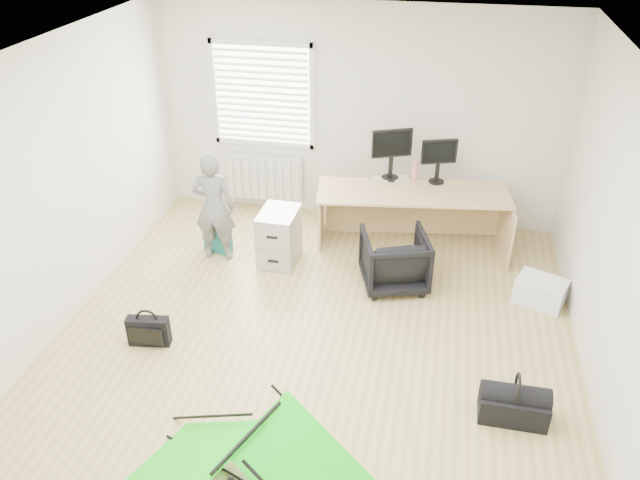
% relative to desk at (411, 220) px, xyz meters
% --- Properties ---
extents(ground, '(5.50, 5.50, 0.00)m').
position_rel_desk_xyz_m(ground, '(-0.77, -2.02, -0.38)').
color(ground, tan).
rests_on(ground, ground).
extents(back_wall, '(5.00, 0.02, 2.70)m').
position_rel_desk_xyz_m(back_wall, '(-0.77, 0.73, 0.97)').
color(back_wall, silver).
rests_on(back_wall, ground).
extents(window, '(1.20, 0.06, 1.20)m').
position_rel_desk_xyz_m(window, '(-1.97, 0.69, 1.17)').
color(window, silver).
rests_on(window, back_wall).
extents(radiator, '(1.00, 0.12, 0.60)m').
position_rel_desk_xyz_m(radiator, '(-1.97, 0.65, 0.07)').
color(radiator, silver).
rests_on(radiator, back_wall).
extents(desk, '(2.28, 1.00, 0.75)m').
position_rel_desk_xyz_m(desk, '(0.00, 0.00, 0.00)').
color(desk, tan).
rests_on(desk, ground).
extents(filing_cabinet, '(0.43, 0.56, 0.64)m').
position_rel_desk_xyz_m(filing_cabinet, '(-1.46, -0.59, -0.06)').
color(filing_cabinet, '#A1A3A7').
rests_on(filing_cabinet, ground).
extents(monitor_left, '(0.48, 0.28, 0.46)m').
position_rel_desk_xyz_m(monitor_left, '(-0.30, 0.30, 0.61)').
color(monitor_left, black).
rests_on(monitor_left, desk).
extents(monitor_right, '(0.42, 0.22, 0.40)m').
position_rel_desk_xyz_m(monitor_right, '(0.25, 0.31, 0.58)').
color(monitor_right, black).
rests_on(monitor_right, desk).
extents(keyboard, '(0.45, 0.26, 0.02)m').
position_rel_desk_xyz_m(keyboard, '(-0.29, 0.28, 0.39)').
color(keyboard, beige).
rests_on(keyboard, desk).
extents(thermos, '(0.10, 0.10, 0.26)m').
position_rel_desk_xyz_m(thermos, '(-0.02, 0.31, 0.51)').
color(thermos, '#D47B76').
rests_on(thermos, desk).
extents(office_chair, '(0.85, 0.86, 0.63)m').
position_rel_desk_xyz_m(office_chair, '(-0.11, -0.82, -0.06)').
color(office_chair, black).
rests_on(office_chair, ground).
extents(person, '(0.50, 0.34, 1.32)m').
position_rel_desk_xyz_m(person, '(-2.19, -0.66, 0.28)').
color(person, slate).
rests_on(person, ground).
extents(kite, '(1.89, 1.35, 0.54)m').
position_rel_desk_xyz_m(kite, '(-0.87, -3.67, -0.11)').
color(kite, '#16E016').
rests_on(kite, ground).
extents(storage_crate, '(0.58, 0.50, 0.27)m').
position_rel_desk_xyz_m(storage_crate, '(1.44, -0.84, -0.24)').
color(storage_crate, white).
rests_on(storage_crate, ground).
extents(tote_bag, '(0.35, 0.23, 0.39)m').
position_rel_desk_xyz_m(tote_bag, '(-2.24, -0.52, -0.18)').
color(tote_bag, '#1C7677').
rests_on(tote_bag, ground).
extents(laptop_bag, '(0.41, 0.18, 0.30)m').
position_rel_desk_xyz_m(laptop_bag, '(-2.30, -2.30, -0.23)').
color(laptop_bag, black).
rests_on(laptop_bag, ground).
extents(white_box, '(0.12, 0.12, 0.09)m').
position_rel_desk_xyz_m(white_box, '(-1.21, -3.36, -0.33)').
color(white_box, silver).
rests_on(white_box, ground).
extents(duffel_bag, '(0.56, 0.29, 0.24)m').
position_rel_desk_xyz_m(duffel_bag, '(1.06, -2.58, -0.26)').
color(duffel_bag, black).
rests_on(duffel_bag, ground).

